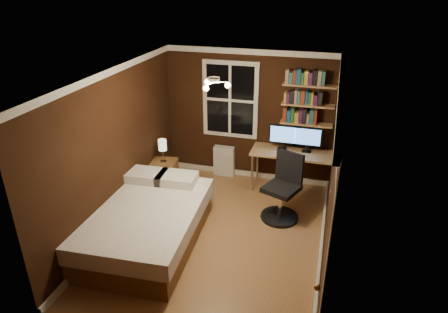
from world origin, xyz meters
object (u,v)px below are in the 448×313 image
(office_chair, at_px, (283,193))
(nightstand, at_px, (165,175))
(bedside_lamp, at_px, (163,151))
(desk, at_px, (295,155))
(radiator, at_px, (224,161))
(monitor_right, at_px, (307,140))
(desk_lamp, at_px, (338,149))
(monitor_left, at_px, (283,137))
(bed, at_px, (144,223))

(office_chair, bearing_deg, nightstand, -166.59)
(bedside_lamp, xyz_separation_m, desk, (2.32, 0.64, -0.08))
(radiator, bearing_deg, monitor_right, -4.63)
(desk_lamp, bearing_deg, monitor_left, 165.46)
(bedside_lamp, height_order, monitor_left, monitor_left)
(monitor_left, distance_m, monitor_right, 0.44)
(radiator, height_order, monitor_right, monitor_right)
(desk, distance_m, monitor_left, 0.40)
(bedside_lamp, distance_m, radiator, 1.33)
(bed, xyz_separation_m, nightstand, (-0.36, 1.58, -0.04))
(bed, bearing_deg, monitor_left, 50.22)
(bedside_lamp, distance_m, monitor_left, 2.19)
(monitor_left, relative_size, desk_lamp, 1.16)
(bed, bearing_deg, bedside_lamp, 99.48)
(bed, distance_m, bedside_lamp, 1.69)
(bed, relative_size, office_chair, 2.06)
(radiator, bearing_deg, office_chair, -41.99)
(monitor_left, bearing_deg, desk, -17.13)
(monitor_right, bearing_deg, desk, -156.17)
(nightstand, xyz_separation_m, radiator, (0.91, 0.85, 0.02))
(bed, xyz_separation_m, radiator, (0.55, 2.43, -0.02))
(nightstand, xyz_separation_m, bedside_lamp, (0.00, 0.00, 0.50))
(bedside_lamp, xyz_separation_m, monitor_left, (2.06, 0.72, 0.21))
(desk, height_order, office_chair, office_chair)
(desk, relative_size, office_chair, 1.42)
(bed, bearing_deg, office_chair, 29.81)
(bedside_lamp, relative_size, monitor_left, 0.86)
(desk, relative_size, desk_lamp, 3.63)
(nightstand, bearing_deg, bedside_lamp, 0.00)
(nightstand, bearing_deg, desk_lamp, -1.01)
(bedside_lamp, height_order, office_chair, office_chair)
(bedside_lamp, relative_size, desk_lamp, 0.99)
(desk, distance_m, monitor_right, 0.36)
(nightstand, relative_size, desk, 0.35)
(desk, distance_m, office_chair, 1.02)
(radiator, relative_size, monitor_left, 1.20)
(monitor_right, bearing_deg, bed, -132.87)
(bedside_lamp, xyz_separation_m, desk_lamp, (3.03, 0.46, 0.20))
(monitor_right, xyz_separation_m, office_chair, (-0.25, -1.07, -0.55))
(nightstand, xyz_separation_m, monitor_right, (2.50, 0.72, 0.71))
(nightstand, distance_m, office_chair, 2.28)
(desk, bearing_deg, radiator, 171.56)
(desk_lamp, distance_m, office_chair, 1.25)
(bedside_lamp, relative_size, radiator, 0.71)
(radiator, height_order, monitor_left, monitor_left)
(monitor_left, xyz_separation_m, office_chair, (0.19, -1.07, -0.55))
(bed, xyz_separation_m, office_chair, (1.88, 1.23, 0.12))
(radiator, xyz_separation_m, office_chair, (1.33, -1.20, 0.14))
(nightstand, relative_size, bedside_lamp, 1.29)
(radiator, bearing_deg, monitor_left, -6.40)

